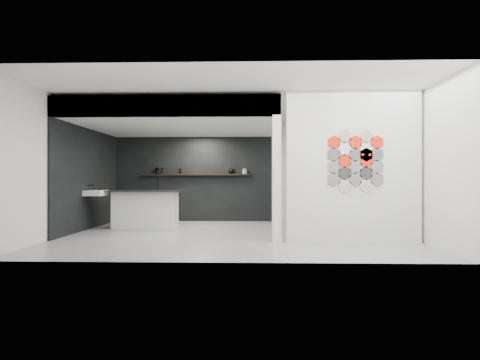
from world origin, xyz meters
name	(u,v)px	position (x,y,z in m)	size (l,w,h in m)	color
floor	(235,235)	(0.00, 0.00, -0.01)	(7.00, 6.00, 0.01)	gray
partition_panel	(353,166)	(2.23, -1.00, 1.40)	(2.45, 0.15, 2.80)	silver
bay_clad_back	(193,179)	(-1.30, 2.97, 1.18)	(4.40, 0.04, 2.35)	black
bay_clad_left	(89,179)	(-3.47, 1.00, 1.18)	(0.04, 4.00, 2.35)	black
bulkhead	(181,120)	(-1.30, 1.00, 2.55)	(4.40, 4.00, 0.40)	silver
corner_column	(277,179)	(0.82, -1.00, 1.18)	(0.16, 0.16, 2.35)	silver
fascia_beam	(164,106)	(-1.30, -0.92, 2.55)	(4.40, 0.16, 0.40)	silver
wall_basin	(96,193)	(-3.24, 0.80, 0.85)	(0.40, 0.60, 0.12)	silver
display_shelf	(196,175)	(-1.20, 2.87, 1.30)	(3.00, 0.15, 0.04)	black
kitchen_island	(146,209)	(-2.20, 1.24, 0.46)	(1.72, 0.79, 1.38)	silver
stockpot	(159,171)	(-2.23, 2.87, 1.40)	(0.20, 0.20, 0.17)	black
kettle	(232,171)	(-0.21, 2.87, 1.39)	(0.17, 0.17, 0.14)	black
glass_bowl	(245,172)	(0.15, 2.87, 1.37)	(0.14, 0.14, 0.10)	gray
glass_vase	(245,171)	(0.15, 2.87, 1.39)	(0.10, 0.10, 0.14)	gray
bottle_dark	(180,171)	(-1.64, 2.87, 1.40)	(0.06, 0.06, 0.15)	black
utensil_cup	(160,172)	(-2.20, 2.87, 1.38)	(0.09, 0.09, 0.11)	black
hex_tile_cluster	(356,161)	(2.26, -1.09, 1.50)	(1.04, 0.02, 1.16)	#66635E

